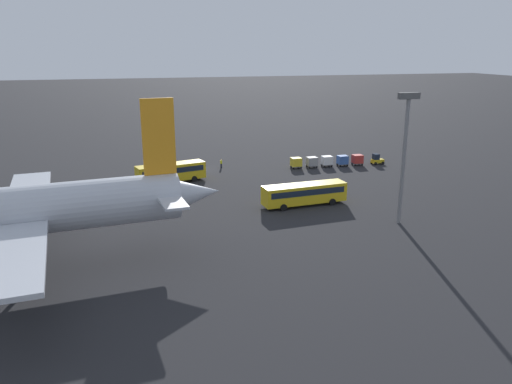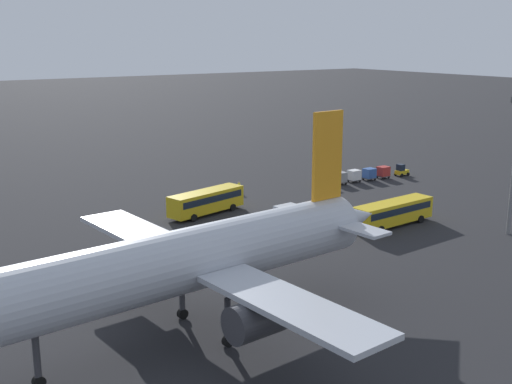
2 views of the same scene
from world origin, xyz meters
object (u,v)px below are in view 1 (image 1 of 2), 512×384
Objects in this scene: worker_person at (221,163)px; cargo_cart_blue at (343,160)px; baggage_tug at (377,160)px; cargo_cart_red at (357,159)px; cargo_cart_white at (327,161)px; shuttle_bus_near at (171,171)px; shuttle_bus_far at (304,193)px; airplane at (10,213)px; cargo_cart_grey at (312,162)px; cargo_cart_yellow at (296,162)px.

worker_person is 0.84× the size of cargo_cart_blue.
cargo_cart_red is (4.12, -0.32, 0.25)m from baggage_tug.
baggage_tug reaches higher than cargo_cart_white.
baggage_tug is (-40.94, -2.91, -1.02)m from shuttle_bus_near.
airplane is at bearing 16.14° from shuttle_bus_far.
cargo_cart_red is (-19.48, -21.45, -0.71)m from shuttle_bus_far.
airplane is 39.37m from shuttle_bus_far.
airplane is 58.92m from cargo_cart_grey.
cargo_cart_grey is at bearing -2.80° from cargo_cart_red.
cargo_cart_white is (-30.54, -3.71, -0.77)m from shuttle_bus_near.
airplane is at bearing 37.23° from cargo_cart_grey.
airplane reaches higher than cargo_cart_red.
cargo_cart_red and cargo_cart_yellow have the same top height.
shuttle_bus_far reaches higher than baggage_tug.
airplane is 66.39m from cargo_cart_red.
cargo_cart_yellow is at bearing -111.51° from shuttle_bus_far.
baggage_tug is at bearing 176.51° from cargo_cart_blue.
cargo_cart_blue is at bearing 172.17° from shuttle_bus_near.
cargo_cart_blue and cargo_cart_grey have the same top height.
cargo_cart_red reaches higher than worker_person.
cargo_cart_blue is (-33.68, -3.35, -0.77)m from shuttle_bus_near.
cargo_cart_white and cargo_cart_yellow have the same top height.
cargo_cart_red is 12.58m from cargo_cart_yellow.
worker_person is 0.84× the size of cargo_cart_white.
shuttle_bus_near reaches higher than baggage_tug.
cargo_cart_yellow is at bearing -3.75° from cargo_cart_blue.
cargo_cart_blue is at bearing -6.84° from baggage_tug.
baggage_tug is 30.90m from worker_person.
shuttle_bus_far is 6.19× the size of cargo_cart_white.
airplane is 25.22× the size of worker_person.
airplane is at bearing 26.61° from baggage_tug.
shuttle_bus_near is at bearing 0.71° from baggage_tug.
shuttle_bus_far reaches higher than cargo_cart_white.
cargo_cart_yellow is at bearing 175.77° from shuttle_bus_near.
shuttle_bus_near is 25.16m from shuttle_bus_far.
shuttle_bus_near is at bearing 9.28° from cargo_cart_yellow.
cargo_cart_red is at bearing 171.49° from shuttle_bus_near.
shuttle_bus_far is 31.69m from baggage_tug.
worker_person is 0.84× the size of cargo_cart_grey.
shuttle_bus_far is 27.08m from cargo_cart_blue.
worker_person is 20.54m from cargo_cart_white.
baggage_tug is 1.42× the size of worker_person.
shuttle_bus_near is 0.95× the size of shuttle_bus_far.
airplane is 21.30× the size of cargo_cart_white.
cargo_cart_grey is 1.00× the size of cargo_cart_yellow.
worker_person is 17.50m from cargo_cart_grey.
cargo_cart_grey and cargo_cart_yellow have the same top height.
worker_person is at bearing -155.45° from shuttle_bus_near.
cargo_cart_white is (6.28, -0.49, 0.00)m from cargo_cart_red.
baggage_tug is 10.43m from cargo_cart_white.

